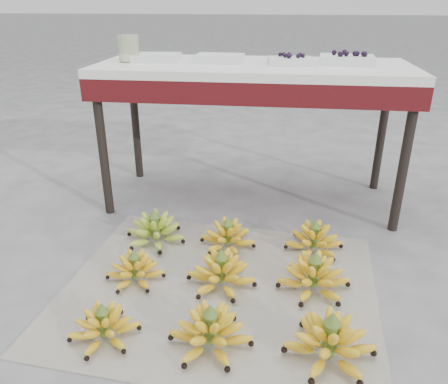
# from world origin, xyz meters

# --- Properties ---
(ground) EXTENTS (60.00, 60.00, 0.00)m
(ground) POSITION_xyz_m (0.00, 0.00, 0.00)
(ground) COLOR #5B5B5D
(ground) RESTS_ON ground
(newspaper_mat) EXTENTS (1.33, 1.15, 0.01)m
(newspaper_mat) POSITION_xyz_m (0.01, 0.04, 0.00)
(newspaper_mat) COLOR white
(newspaper_mat) RESTS_ON ground
(bunch_front_left) EXTENTS (0.26, 0.26, 0.15)m
(bunch_front_left) POSITION_xyz_m (-0.35, -0.29, 0.06)
(bunch_front_left) COLOR yellow
(bunch_front_left) RESTS_ON newspaper_mat
(bunch_front_center) EXTENTS (0.32, 0.32, 0.17)m
(bunch_front_center) POSITION_xyz_m (0.02, -0.28, 0.06)
(bunch_front_center) COLOR yellow
(bunch_front_center) RESTS_ON newspaper_mat
(bunch_front_right) EXTENTS (0.32, 0.32, 0.18)m
(bunch_front_right) POSITION_xyz_m (0.41, -0.28, 0.07)
(bunch_front_right) COLOR yellow
(bunch_front_right) RESTS_ON newspaper_mat
(bunch_mid_left) EXTENTS (0.30, 0.30, 0.15)m
(bunch_mid_left) POSITION_xyz_m (-0.35, 0.05, 0.06)
(bunch_mid_left) COLOR yellow
(bunch_mid_left) RESTS_ON newspaper_mat
(bunch_mid_center) EXTENTS (0.34, 0.34, 0.17)m
(bunch_mid_center) POSITION_xyz_m (0.01, 0.06, 0.06)
(bunch_mid_center) COLOR yellow
(bunch_mid_center) RESTS_ON newspaper_mat
(bunch_mid_right) EXTENTS (0.35, 0.35, 0.18)m
(bunch_mid_right) POSITION_xyz_m (0.38, 0.08, 0.07)
(bunch_mid_right) COLOR yellow
(bunch_mid_right) RESTS_ON newspaper_mat
(bunch_back_left) EXTENTS (0.38, 0.38, 0.17)m
(bunch_back_left) POSITION_xyz_m (-0.35, 0.37, 0.07)
(bunch_back_left) COLOR olive
(bunch_back_left) RESTS_ON newspaper_mat
(bunch_back_center) EXTENTS (0.32, 0.32, 0.16)m
(bunch_back_center) POSITION_xyz_m (-0.00, 0.37, 0.06)
(bunch_back_center) COLOR yellow
(bunch_back_center) RESTS_ON newspaper_mat
(bunch_back_right) EXTENTS (0.33, 0.33, 0.16)m
(bunch_back_right) POSITION_xyz_m (0.40, 0.39, 0.06)
(bunch_back_right) COLOR yellow
(bunch_back_right) RESTS_ON newspaper_mat
(vendor_table) EXTENTS (1.62, 0.65, 0.78)m
(vendor_table) POSITION_xyz_m (0.06, 0.92, 0.69)
(vendor_table) COLOR black
(vendor_table) RESTS_ON ground
(tray_far_left) EXTENTS (0.25, 0.19, 0.04)m
(tray_far_left) POSITION_xyz_m (-0.46, 0.94, 0.80)
(tray_far_left) COLOR silver
(tray_far_left) RESTS_ON vendor_table
(tray_left) EXTENTS (0.25, 0.19, 0.04)m
(tray_left) POSITION_xyz_m (-0.12, 0.94, 0.80)
(tray_left) COLOR silver
(tray_left) RESTS_ON vendor_table
(tray_right) EXTENTS (0.24, 0.19, 0.06)m
(tray_right) POSITION_xyz_m (0.25, 0.90, 0.80)
(tray_right) COLOR silver
(tray_right) RESTS_ON vendor_table
(tray_far_right) EXTENTS (0.29, 0.22, 0.07)m
(tray_far_right) POSITION_xyz_m (0.53, 0.95, 0.80)
(tray_far_right) COLOR silver
(tray_far_right) RESTS_ON vendor_table
(glass_jar) EXTENTS (0.13, 0.13, 0.13)m
(glass_jar) POSITION_xyz_m (-0.59, 0.89, 0.84)
(glass_jar) COLOR #E3F5C3
(glass_jar) RESTS_ON vendor_table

